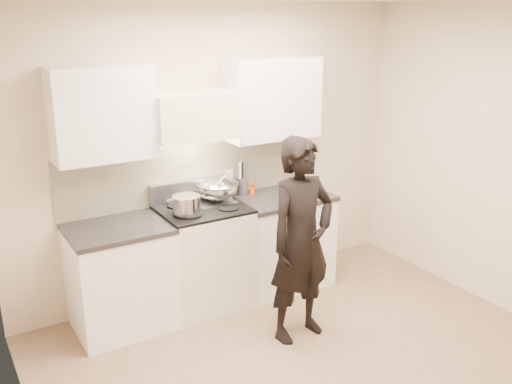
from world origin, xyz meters
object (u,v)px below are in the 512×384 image
counter_right (280,240)px  wok (218,189)px  person (301,241)px  utensil_crock (241,184)px  stove (204,256)px

counter_right → wok: wok is taller
person → utensil_crock: bearing=80.3°
stove → counter_right: stove is taller
utensil_crock → wok: bearing=-156.8°
stove → counter_right: (0.83, 0.00, -0.01)m
counter_right → person: bearing=-113.5°
utensil_crock → person: (-0.08, -1.12, -0.17)m
utensil_crock → counter_right: bearing=-37.6°
utensil_crock → person: 1.13m
stove → person: 1.06m
utensil_crock → person: person is taller
stove → utensil_crock: (0.53, 0.23, 0.54)m
counter_right → wok: (-0.63, 0.09, 0.60)m
stove → person: (0.45, -0.88, 0.37)m
counter_right → stove: bearing=-180.0°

